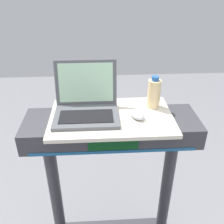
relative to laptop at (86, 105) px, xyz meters
The scene contains 4 objects.
desk_board 0.14m from the laptop, 13.59° to the right, with size 0.62×0.39×0.02m, color beige.
laptop is the anchor object (origin of this frame).
computer_mouse 0.26m from the laptop, 12.54° to the right, with size 0.06×0.10×0.03m, color #B2B2B7.
water_bottle 0.36m from the laptop, ahead, with size 0.07×0.07×0.17m.
Camera 1 is at (-0.06, -0.41, 1.75)m, focal length 40.80 mm.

